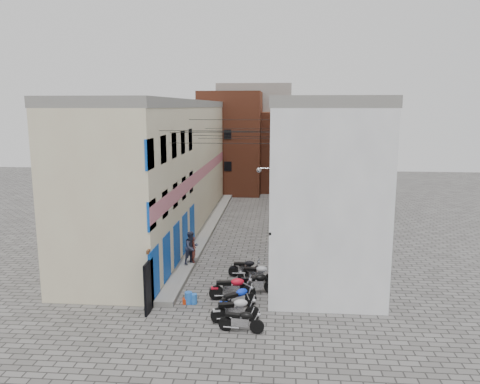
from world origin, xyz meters
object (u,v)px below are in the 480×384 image
(water_jug_far, at_px, (189,298))
(motorcycle_f, at_px, (258,273))
(motorcycle_e, at_px, (256,282))
(water_jug_near, at_px, (194,299))
(motorcycle_g, at_px, (246,267))
(person_a, at_px, (193,249))
(motorcycle_c, at_px, (238,297))
(motorcycle_d, at_px, (232,287))
(motorcycle_a, at_px, (241,320))
(red_crate, at_px, (187,301))
(person_b, at_px, (191,247))
(motorcycle_b, at_px, (235,308))

(water_jug_far, bearing_deg, motorcycle_f, 41.55)
(motorcycle_e, relative_size, motorcycle_f, 1.02)
(water_jug_near, bearing_deg, water_jug_far, 180.00)
(motorcycle_e, relative_size, motorcycle_g, 1.11)
(person_a, bearing_deg, water_jug_far, 162.12)
(water_jug_far, bearing_deg, motorcycle_c, -11.47)
(motorcycle_c, height_order, water_jug_far, motorcycle_c)
(motorcycle_d, bearing_deg, water_jug_near, -78.27)
(motorcycle_a, xyz_separation_m, motorcycle_g, (-0.27, 5.97, 0.00))
(motorcycle_f, bearing_deg, water_jug_near, -39.20)
(motorcycle_a, relative_size, person_a, 1.26)
(water_jug_near, relative_size, red_crate, 1.25)
(motorcycle_a, relative_size, motorcycle_f, 0.92)
(motorcycle_c, relative_size, motorcycle_f, 0.98)
(motorcycle_c, distance_m, motorcycle_d, 1.10)
(water_jug_near, bearing_deg, motorcycle_g, 60.00)
(motorcycle_g, bearing_deg, person_a, -116.55)
(person_a, bearing_deg, person_b, 143.99)
(motorcycle_f, distance_m, person_b, 4.20)
(motorcycle_b, distance_m, person_a, 7.10)
(motorcycle_a, height_order, person_a, person_a)
(motorcycle_f, height_order, person_a, person_a)
(motorcycle_d, height_order, red_crate, motorcycle_d)
(motorcycle_c, height_order, motorcycle_d, motorcycle_d)
(motorcycle_g, distance_m, red_crate, 4.26)
(motorcycle_e, bearing_deg, motorcycle_f, 167.35)
(motorcycle_b, bearing_deg, motorcycle_e, 154.08)
(motorcycle_b, height_order, person_b, person_b)
(motorcycle_a, height_order, water_jug_near, motorcycle_a)
(motorcycle_d, xyz_separation_m, person_b, (-2.61, 4.01, 0.53))
(motorcycle_b, xyz_separation_m, motorcycle_f, (0.69, 4.20, -0.02))
(motorcycle_a, bearing_deg, water_jug_far, -127.63)
(motorcycle_f, relative_size, person_b, 1.10)
(motorcycle_c, bearing_deg, motorcycle_e, 119.25)
(motorcycle_b, height_order, red_crate, motorcycle_b)
(person_a, relative_size, water_jug_far, 2.69)
(motorcycle_e, height_order, motorcycle_f, motorcycle_e)
(motorcycle_c, bearing_deg, person_a, 169.35)
(motorcycle_d, bearing_deg, person_a, -157.02)
(motorcycle_c, bearing_deg, water_jug_near, -142.15)
(motorcycle_a, height_order, motorcycle_g, motorcycle_g)
(water_jug_near, bearing_deg, person_a, 100.72)
(motorcycle_b, relative_size, water_jug_far, 3.82)
(motorcycle_b, distance_m, motorcycle_d, 2.23)
(motorcycle_f, relative_size, motorcycle_g, 1.09)
(person_b, distance_m, water_jug_far, 4.74)
(motorcycle_a, distance_m, red_crate, 3.61)
(motorcycle_f, bearing_deg, motorcycle_d, -20.54)
(motorcycle_g, relative_size, water_jug_near, 3.99)
(motorcycle_d, distance_m, person_b, 4.81)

